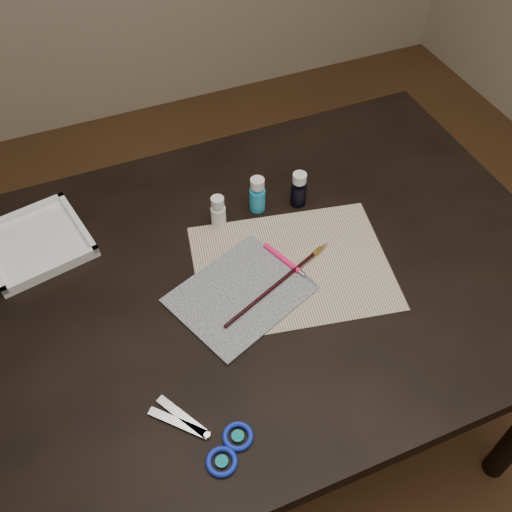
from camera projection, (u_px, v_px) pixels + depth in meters
name	position (u px, v px, depth m)	size (l,w,h in m)	color
ground	(256.00, 426.00, 1.77)	(3.50, 3.50, 0.02)	#422614
table	(256.00, 363.00, 1.48)	(1.30, 0.90, 0.75)	black
paper	(292.00, 267.00, 1.20)	(0.41, 0.31, 0.00)	silver
canvas	(240.00, 294.00, 1.15)	(0.25, 0.20, 0.00)	black
paint_bottle_white	(218.00, 212.00, 1.25)	(0.03, 0.03, 0.08)	white
paint_bottle_cyan	(257.00, 194.00, 1.28)	(0.04, 0.04, 0.09)	#2097C3
paint_bottle_navy	(299.00, 189.00, 1.29)	(0.04, 0.04, 0.09)	black
paintbrush	(280.00, 282.00, 1.16)	(0.31, 0.01, 0.01)	black
craft_knife	(290.00, 265.00, 1.19)	(0.15, 0.01, 0.01)	#FF1C69
scissors	(196.00, 434.00, 0.96)	(0.20, 0.10, 0.01)	silver
palette_tray	(36.00, 242.00, 1.23)	(0.21, 0.21, 0.02)	white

